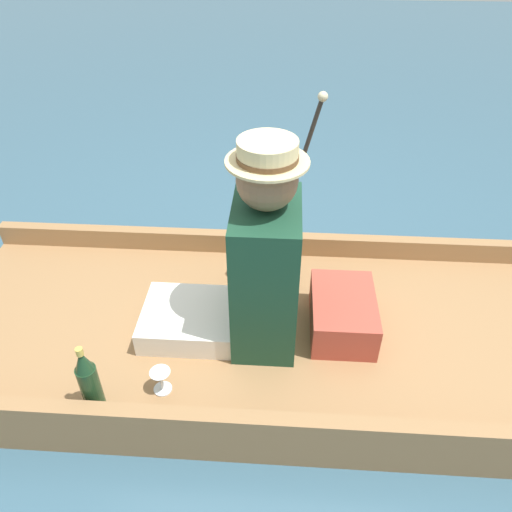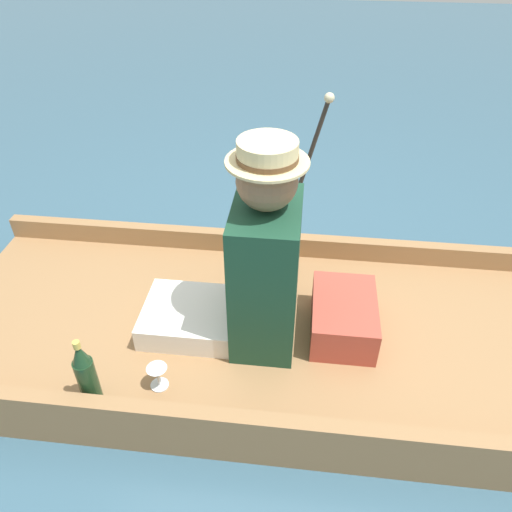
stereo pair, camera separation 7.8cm
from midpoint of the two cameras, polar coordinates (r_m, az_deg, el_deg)
ground_plane at (r=2.35m, az=0.45°, el=-10.35°), size 16.00×16.00×0.00m
punt_boat at (r=2.29m, az=0.46°, el=-9.02°), size 1.16×2.94×0.25m
seat_cushion at (r=2.20m, az=8.86°, el=-6.53°), size 0.39×0.27×0.17m
seated_person at (r=1.98m, az=-1.57°, el=-1.46°), size 0.39×0.68×0.90m
teddy_bear at (r=2.36m, az=0.24°, el=0.72°), size 0.28×0.16×0.40m
wine_glass at (r=2.00m, az=-11.97°, el=-13.39°), size 0.08×0.08×0.10m
walking_cane at (r=2.32m, az=3.89°, el=9.61°), size 0.04×0.24×0.89m
champagne_bottle at (r=1.96m, az=-19.68°, el=-13.32°), size 0.08×0.08×0.32m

